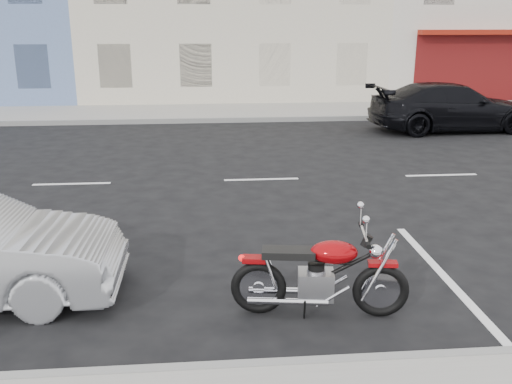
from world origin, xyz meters
TOP-DOWN VIEW (x-y plane):
  - ground at (0.00, 0.00)m, footprint 120.00×120.00m
  - sidewalk_far at (-5.00, 8.70)m, footprint 80.00×3.40m
  - curb_near at (-5.00, -7.00)m, footprint 80.00×0.12m
  - curb_far at (-5.00, 7.00)m, footprint 80.00×0.12m
  - motorcycle at (-1.16, -5.96)m, footprint 2.06×0.70m
  - car_far at (4.32, 5.03)m, footprint 5.11×2.31m

SIDE VIEW (x-z plane):
  - ground at x=0.00m, z-range 0.00..0.00m
  - sidewalk_far at x=-5.00m, z-range 0.00..0.15m
  - curb_near at x=-5.00m, z-range 0.00..0.16m
  - curb_far at x=-5.00m, z-range 0.00..0.16m
  - motorcycle at x=-1.16m, z-range -0.05..0.99m
  - car_far at x=4.32m, z-range 0.00..1.45m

